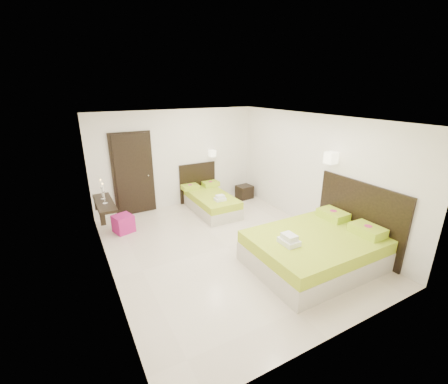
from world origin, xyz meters
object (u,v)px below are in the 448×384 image
bed_single (210,200)px  bed_double (318,247)px  ottoman (123,224)px  nightstand (244,192)px

bed_single → bed_double: 3.33m
ottoman → bed_single: bearing=4.9°
bed_single → ottoman: size_ratio=4.53×
bed_single → bed_double: (0.61, -3.28, 0.06)m
bed_double → nightstand: 3.69m
bed_single → ottoman: (-2.30, -0.20, -0.08)m
bed_double → ottoman: 4.24m
bed_double → nightstand: (0.69, 3.62, -0.15)m
bed_single → bed_double: bearing=-79.4°
bed_single → nightstand: bed_single is taller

